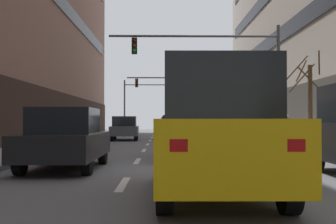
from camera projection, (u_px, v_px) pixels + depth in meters
ground_plane at (193, 168)px, 11.61m from camera, size 120.00×120.00×0.00m
lane_stripe_l1_s3 at (123, 184)px, 8.59m from camera, size 0.16×2.00×0.01m
lane_stripe_l1_s4 at (137, 161)px, 13.59m from camera, size 0.16×2.00×0.01m
lane_stripe_l1_s5 at (144, 150)px, 18.59m from camera, size 0.16×2.00×0.01m
lane_stripe_l1_s6 at (148, 144)px, 23.59m from camera, size 0.16×2.00×0.01m
lane_stripe_l1_s7 at (150, 140)px, 28.59m from camera, size 0.16×2.00×0.01m
lane_stripe_l1_s8 at (152, 138)px, 33.58m from camera, size 0.16×2.00×0.01m
lane_stripe_l1_s9 at (153, 135)px, 38.58m from camera, size 0.16×2.00×0.01m
lane_stripe_l1_s10 at (154, 134)px, 43.58m from camera, size 0.16×2.00×0.01m
lane_stripe_l2_s3 at (284, 184)px, 8.64m from camera, size 0.16×2.00×0.01m
lane_stripe_l2_s4 at (239, 161)px, 13.64m from camera, size 0.16×2.00×0.01m
lane_stripe_l2_s5 at (218, 150)px, 18.64m from camera, size 0.16×2.00×0.01m
lane_stripe_l2_s6 at (206, 144)px, 23.63m from camera, size 0.16×2.00×0.01m
lane_stripe_l2_s7 at (199, 140)px, 28.63m from camera, size 0.16×2.00×0.01m
lane_stripe_l2_s8 at (193, 137)px, 33.63m from camera, size 0.16×2.00×0.01m
lane_stripe_l2_s9 at (189, 135)px, 38.63m from camera, size 0.16×2.00×0.01m
lane_stripe_l2_s10 at (186, 134)px, 43.63m from camera, size 0.16×2.00×0.01m
car_driving_0 at (125, 128)px, 28.97m from camera, size 1.93×4.34×1.61m
car_driving_1 at (174, 127)px, 31.79m from camera, size 1.93×4.58×1.71m
taxi_driving_2 at (170, 126)px, 40.61m from camera, size 1.97×4.55×1.88m
car_driving_3 at (66, 139)px, 11.23m from camera, size 1.80×4.30×1.61m
taxi_driving_4 at (191, 135)px, 14.14m from camera, size 1.94×4.46×1.84m
taxi_driving_5 at (215, 130)px, 7.20m from camera, size 1.98×4.64×2.42m
traffic_signal_0 at (226, 62)px, 22.38m from camera, size 8.98×0.35×6.19m
traffic_signal_1 at (189, 89)px, 41.97m from camera, size 9.64×0.35×6.02m
traffic_signal_2 at (148, 96)px, 50.76m from camera, size 8.99×0.34×6.06m
street_tree_0 at (309, 99)px, 19.89m from camera, size 1.63×1.72×4.36m
pedestrian_0 at (287, 125)px, 27.64m from camera, size 0.52×0.27×1.56m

